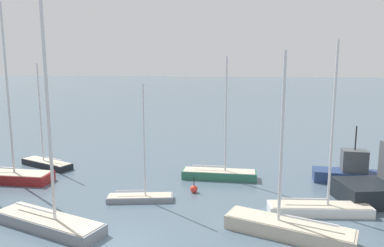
{
  "coord_description": "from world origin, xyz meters",
  "views": [
    {
      "loc": [
        7.18,
        -14.31,
        8.57
      ],
      "look_at": [
        0.0,
        17.35,
        3.32
      ],
      "focal_mm": 32.77,
      "sensor_mm": 36.0,
      "label": 1
    }
  ],
  "objects_px": {
    "sailboat_2": "(47,162)",
    "channel_buoy_1": "(194,189)",
    "sailboat_3": "(320,206)",
    "sailboat_6": "(48,218)",
    "sailboat_1": "(8,174)",
    "sailboat_4": "(140,196)",
    "sailboat_0": "(288,227)",
    "fishing_boat_2": "(351,171)",
    "sailboat_5": "(219,173)"
  },
  "relations": [
    {
      "from": "sailboat_2",
      "to": "fishing_boat_2",
      "type": "bearing_deg",
      "value": -158.15
    },
    {
      "from": "sailboat_1",
      "to": "sailboat_3",
      "type": "xyz_separation_m",
      "value": [
        22.16,
        -1.01,
        -0.1
      ]
    },
    {
      "from": "sailboat_3",
      "to": "sailboat_5",
      "type": "distance_m",
      "value": 8.54
    },
    {
      "from": "sailboat_0",
      "to": "channel_buoy_1",
      "type": "xyz_separation_m",
      "value": [
        -6.06,
        5.09,
        -0.24
      ]
    },
    {
      "from": "sailboat_0",
      "to": "sailboat_1",
      "type": "distance_m",
      "value": 20.67
    },
    {
      "from": "sailboat_0",
      "to": "channel_buoy_1",
      "type": "bearing_deg",
      "value": -24.2
    },
    {
      "from": "sailboat_0",
      "to": "channel_buoy_1",
      "type": "relative_size",
      "value": 8.26
    },
    {
      "from": "sailboat_2",
      "to": "sailboat_6",
      "type": "xyz_separation_m",
      "value": [
        7.38,
        -10.36,
        0.14
      ]
    },
    {
      "from": "sailboat_2",
      "to": "sailboat_4",
      "type": "bearing_deg",
      "value": 171.24
    },
    {
      "from": "sailboat_2",
      "to": "fishing_boat_2",
      "type": "relative_size",
      "value": 1.72
    },
    {
      "from": "sailboat_5",
      "to": "channel_buoy_1",
      "type": "relative_size",
      "value": 8.24
    },
    {
      "from": "sailboat_4",
      "to": "sailboat_2",
      "type": "bearing_deg",
      "value": 137.12
    },
    {
      "from": "sailboat_0",
      "to": "sailboat_1",
      "type": "bearing_deg",
      "value": 3.93
    },
    {
      "from": "sailboat_0",
      "to": "sailboat_6",
      "type": "xyz_separation_m",
      "value": [
        -12.51,
        -1.92,
        0.06
      ]
    },
    {
      "from": "sailboat_2",
      "to": "fishing_boat_2",
      "type": "height_order",
      "value": "sailboat_2"
    },
    {
      "from": "fishing_boat_2",
      "to": "sailboat_3",
      "type": "bearing_deg",
      "value": -113.89
    },
    {
      "from": "sailboat_3",
      "to": "sailboat_0",
      "type": "bearing_deg",
      "value": -131.25
    },
    {
      "from": "sailboat_1",
      "to": "sailboat_0",
      "type": "bearing_deg",
      "value": -16.87
    },
    {
      "from": "sailboat_4",
      "to": "channel_buoy_1",
      "type": "relative_size",
      "value": 6.64
    },
    {
      "from": "sailboat_2",
      "to": "sailboat_4",
      "type": "distance_m",
      "value": 12.13
    },
    {
      "from": "sailboat_3",
      "to": "sailboat_6",
      "type": "relative_size",
      "value": 0.82
    },
    {
      "from": "sailboat_4",
      "to": "sailboat_1",
      "type": "bearing_deg",
      "value": 157.23
    },
    {
      "from": "channel_buoy_1",
      "to": "sailboat_4",
      "type": "bearing_deg",
      "value": -143.9
    },
    {
      "from": "sailboat_0",
      "to": "fishing_boat_2",
      "type": "bearing_deg",
      "value": -100.83
    },
    {
      "from": "sailboat_5",
      "to": "fishing_boat_2",
      "type": "xyz_separation_m",
      "value": [
        9.74,
        1.31,
        0.38
      ]
    },
    {
      "from": "sailboat_0",
      "to": "sailboat_5",
      "type": "height_order",
      "value": "sailboat_0"
    },
    {
      "from": "sailboat_4",
      "to": "channel_buoy_1",
      "type": "bearing_deg",
      "value": 20.6
    },
    {
      "from": "sailboat_4",
      "to": "fishing_boat_2",
      "type": "bearing_deg",
      "value": 10.88
    },
    {
      "from": "sailboat_4",
      "to": "sailboat_6",
      "type": "height_order",
      "value": "sailboat_6"
    },
    {
      "from": "sailboat_1",
      "to": "sailboat_4",
      "type": "height_order",
      "value": "sailboat_1"
    },
    {
      "from": "sailboat_6",
      "to": "channel_buoy_1",
      "type": "height_order",
      "value": "sailboat_6"
    },
    {
      "from": "sailboat_1",
      "to": "sailboat_2",
      "type": "bearing_deg",
      "value": 80.52
    },
    {
      "from": "sailboat_4",
      "to": "channel_buoy_1",
      "type": "height_order",
      "value": "sailboat_4"
    },
    {
      "from": "sailboat_6",
      "to": "fishing_boat_2",
      "type": "xyz_separation_m",
      "value": [
        17.46,
        11.75,
        0.29
      ]
    },
    {
      "from": "sailboat_3",
      "to": "channel_buoy_1",
      "type": "xyz_separation_m",
      "value": [
        -7.99,
        1.83,
        -0.23
      ]
    },
    {
      "from": "sailboat_0",
      "to": "sailboat_2",
      "type": "distance_m",
      "value": 21.61
    },
    {
      "from": "sailboat_1",
      "to": "sailboat_4",
      "type": "relative_size",
      "value": 1.74
    },
    {
      "from": "sailboat_5",
      "to": "sailboat_6",
      "type": "xyz_separation_m",
      "value": [
        -7.71,
        -10.45,
        0.1
      ]
    },
    {
      "from": "channel_buoy_1",
      "to": "sailboat_1",
      "type": "bearing_deg",
      "value": -176.69
    },
    {
      "from": "sailboat_0",
      "to": "fishing_boat_2",
      "type": "xyz_separation_m",
      "value": [
        4.94,
        9.83,
        0.35
      ]
    },
    {
      "from": "sailboat_5",
      "to": "fishing_boat_2",
      "type": "distance_m",
      "value": 9.84
    },
    {
      "from": "sailboat_2",
      "to": "sailboat_3",
      "type": "relative_size",
      "value": 0.88
    },
    {
      "from": "sailboat_0",
      "to": "fishing_boat_2",
      "type": "distance_m",
      "value": 11.01
    },
    {
      "from": "sailboat_3",
      "to": "sailboat_4",
      "type": "relative_size",
      "value": 1.33
    },
    {
      "from": "sailboat_1",
      "to": "sailboat_6",
      "type": "distance_m",
      "value": 9.89
    },
    {
      "from": "sailboat_4",
      "to": "sailboat_6",
      "type": "distance_m",
      "value": 5.86
    },
    {
      "from": "sailboat_3",
      "to": "sailboat_2",
      "type": "bearing_deg",
      "value": 156.03
    },
    {
      "from": "sailboat_1",
      "to": "fishing_boat_2",
      "type": "xyz_separation_m",
      "value": [
        25.17,
        5.56,
        0.26
      ]
    },
    {
      "from": "sailboat_2",
      "to": "channel_buoy_1",
      "type": "bearing_deg",
      "value": -174.95
    },
    {
      "from": "sailboat_1",
      "to": "channel_buoy_1",
      "type": "distance_m",
      "value": 14.2
    }
  ]
}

